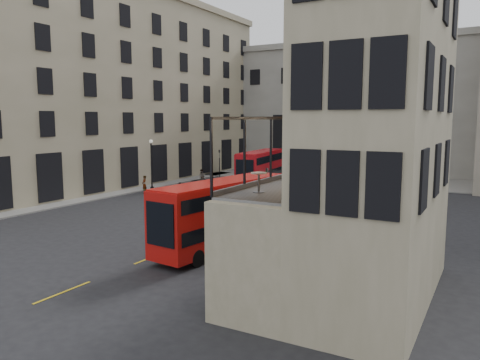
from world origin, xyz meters
The scene contains 31 objects.
ground centered at (0.00, 0.00, 0.00)m, with size 140.00×140.00×0.00m, color black.
host_building_main centered at (9.95, 0.00, 7.79)m, with size 7.26×11.40×15.10m.
host_frontage centered at (6.50, 0.00, 2.25)m, with size 3.00×11.00×4.50m, color tan.
cafe_floor centered at (6.50, 0.00, 4.55)m, with size 3.00×10.00×0.10m, color slate.
building_left centered at (-26.96, 20.00, 11.38)m, with size 14.60×50.60×22.00m.
gateway centered at (-5.00, 47.99, 9.39)m, with size 35.00×10.60×18.00m.
pavement_far centered at (-6.00, 38.00, 0.06)m, with size 40.00×12.00×0.12m, color slate.
pavement_left centered at (-22.00, 12.00, 0.06)m, with size 8.00×48.00×0.12m, color slate.
traffic_light_near centered at (-1.00, 12.00, 2.42)m, with size 0.16×0.20×3.80m.
traffic_light_far centered at (-15.00, 28.00, 2.42)m, with size 0.16×0.20×3.80m.
street_lamp_a centered at (-17.00, 18.00, 2.39)m, with size 0.36×0.36×5.33m.
street_lamp_b centered at (-6.00, 34.00, 2.39)m, with size 0.36×0.36×5.33m.
bus_near centered at (0.50, 3.27, 2.22)m, with size 3.45×10.12×3.96m.
bus_far centered at (-8.47, 26.01, 2.24)m, with size 3.60×10.21×3.99m.
car_a centered at (-7.67, 16.98, 0.78)m, with size 1.84×4.58×1.56m, color #9A9CA2.
car_b centered at (-0.54, 28.87, 0.73)m, with size 1.55×4.46×1.47m, color #9A1809.
car_c centered at (-10.87, 18.49, 0.80)m, with size 2.25×5.54×1.61m, color black.
bicycle centered at (-2.71, 13.26, 0.47)m, with size 0.62×1.79×0.94m, color gray.
cyclist centered at (-7.37, 9.20, 0.83)m, with size 0.61×0.40×1.66m, color yellow.
pedestrian_a centered at (-15.58, 25.11, 0.84)m, with size 0.82×0.64×1.69m, color gray.
pedestrian_b centered at (-9.74, 37.80, 0.95)m, with size 1.22×0.70×1.89m, color gray.
pedestrian_c centered at (-0.64, 33.75, 0.87)m, with size 1.02×0.43×1.75m, color gray.
pedestrian_d centered at (2.78, 37.36, 0.96)m, with size 0.94×0.61×1.92m, color gray.
pedestrian_e centered at (-16.88, 16.67, 0.89)m, with size 0.65×0.43×1.79m, color gray.
cafe_table_near centered at (6.00, -3.19, 5.12)m, with size 0.62×0.62×0.78m.
cafe_table_mid centered at (5.93, 0.08, 5.05)m, with size 0.54×0.54×0.68m.
cafe_table_far centered at (5.88, 3.61, 5.08)m, with size 0.58×0.58×0.73m.
cafe_chair_a centered at (7.65, -3.23, 4.87)m, with size 0.53×0.53×0.88m.
cafe_chair_b centered at (7.56, -0.71, 4.86)m, with size 0.48×0.48×0.87m.
cafe_chair_c centered at (7.48, 1.14, 4.86)m, with size 0.52×0.52×0.87m.
cafe_chair_d centered at (7.67, 3.31, 4.88)m, with size 0.50×0.50×0.94m.
Camera 1 is at (14.08, -19.17, 7.43)m, focal length 35.00 mm.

